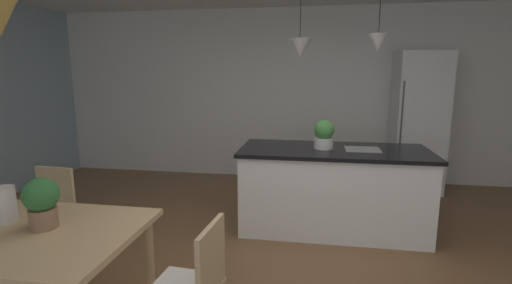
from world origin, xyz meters
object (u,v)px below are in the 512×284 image
refrigerator (418,123)px  potted_plant_on_island (324,134)px  chair_far_left (47,214)px  vase_on_dining_table (4,205)px  kitchen_island (332,188)px  potted_plant_on_table (42,201)px

refrigerator → potted_plant_on_island: bearing=-130.2°
chair_far_left → vase_on_dining_table: vase_on_dining_table is taller
chair_far_left → refrigerator: (3.77, 2.81, 0.52)m
kitchen_island → vase_on_dining_table: bearing=-137.8°
vase_on_dining_table → kitchen_island: bearing=42.2°
refrigerator → potted_plant_on_table: 4.76m
vase_on_dining_table → chair_far_left: bearing=115.1°
chair_far_left → potted_plant_on_table: bearing=-50.2°
chair_far_left → kitchen_island: kitchen_island is taller
potted_plant_on_island → vase_on_dining_table: 2.84m
vase_on_dining_table → refrigerator: bearing=46.3°
chair_far_left → potted_plant_on_table: 1.13m
refrigerator → vase_on_dining_table: 4.94m
chair_far_left → kitchen_island: (2.52, 1.20, -0.01)m
kitchen_island → potted_plant_on_table: potted_plant_on_table is taller
refrigerator → potted_plant_on_table: size_ratio=6.20×
potted_plant_on_island → vase_on_dining_table: bearing=-136.3°
potted_plant_on_table → vase_on_dining_table: bearing=172.2°
potted_plant_on_table → vase_on_dining_table: (-0.31, 0.04, -0.06)m
vase_on_dining_table → potted_plant_on_island: bearing=43.7°
chair_far_left → vase_on_dining_table: (0.35, -0.76, 0.39)m
potted_plant_on_island → potted_plant_on_table: potted_plant_on_island is taller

